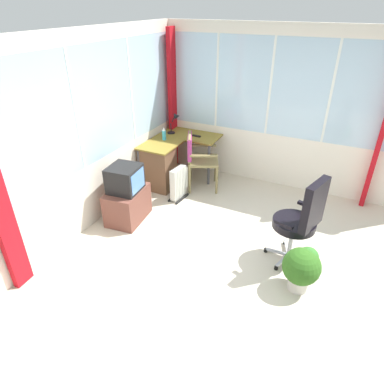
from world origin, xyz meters
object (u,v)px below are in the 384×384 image
(spray_bottle, at_px, (164,134))
(tv_on_stand, at_px, (127,196))
(tv_remote, at_px, (196,136))
(office_chair, at_px, (303,217))
(desk, at_px, (161,164))
(desk_lamp, at_px, (176,120))
(wooden_armchair, at_px, (196,154))
(potted_plant, at_px, (302,267))
(space_heater, at_px, (179,183))

(spray_bottle, relative_size, tv_on_stand, 0.26)
(tv_remote, height_order, office_chair, office_chair)
(desk, xyz_separation_m, tv_on_stand, (-1.07, -0.07, -0.03))
(desk_lamp, relative_size, wooden_armchair, 0.37)
(desk, distance_m, potted_plant, 2.90)
(tv_on_stand, bearing_deg, desk, 3.72)
(tv_remote, bearing_deg, space_heater, -172.53)
(spray_bottle, distance_m, tv_on_stand, 1.40)
(desk, distance_m, tv_on_stand, 1.07)
(desk_lamp, height_order, space_heater, desk_lamp)
(potted_plant, bearing_deg, tv_on_stand, 83.00)
(office_chair, relative_size, space_heater, 2.10)
(office_chair, distance_m, tv_on_stand, 2.38)
(space_heater, bearing_deg, wooden_armchair, -10.09)
(desk, bearing_deg, wooden_armchair, -67.27)
(space_heater, bearing_deg, office_chair, -110.26)
(tv_remote, distance_m, potted_plant, 2.99)
(potted_plant, bearing_deg, tv_remote, 47.84)
(spray_bottle, bearing_deg, tv_remote, -48.35)
(spray_bottle, height_order, potted_plant, spray_bottle)
(tv_on_stand, bearing_deg, spray_bottle, 5.73)
(tv_on_stand, xyz_separation_m, potted_plant, (-0.30, -2.48, -0.07))
(office_chair, relative_size, tv_on_stand, 1.35)
(wooden_armchair, relative_size, office_chair, 0.82)
(desk_lamp, distance_m, tv_on_stand, 1.82)
(tv_on_stand, distance_m, potted_plant, 2.50)
(wooden_armchair, bearing_deg, desk_lamp, 54.62)
(space_heater, distance_m, potted_plant, 2.39)
(desk_lamp, height_order, potted_plant, desk_lamp)
(desk_lamp, bearing_deg, space_heater, -149.28)
(tv_remote, xyz_separation_m, potted_plant, (-1.99, -2.19, -0.45))
(space_heater, bearing_deg, tv_on_stand, 155.64)
(wooden_armchair, xyz_separation_m, space_heater, (-0.44, 0.08, -0.33))
(potted_plant, bearing_deg, desk, 61.67)
(tv_on_stand, height_order, space_heater, tv_on_stand)
(desk, distance_m, wooden_armchair, 0.61)
(space_heater, bearing_deg, desk, 64.06)
(spray_bottle, bearing_deg, wooden_armchair, -91.52)
(office_chair, height_order, potted_plant, office_chair)
(tv_remote, distance_m, tv_on_stand, 1.75)
(office_chair, relative_size, potted_plant, 2.18)
(desk, height_order, desk_lamp, desk_lamp)
(spray_bottle, xyz_separation_m, tv_on_stand, (-1.31, -0.13, -0.48))
(desk_lamp, distance_m, tv_remote, 0.47)
(tv_remote, height_order, potted_plant, tv_remote)
(desk, bearing_deg, space_heater, -115.94)
(tv_remote, bearing_deg, spray_bottle, 132.46)
(desk, relative_size, desk_lamp, 3.53)
(office_chair, bearing_deg, desk, 68.64)
(tv_remote, height_order, spray_bottle, spray_bottle)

